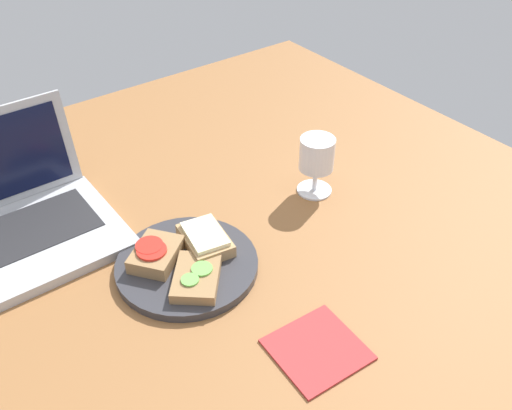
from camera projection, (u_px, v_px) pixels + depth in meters
wooden_table at (234, 260)px, 100.90cm from camera, size 140.00×140.00×3.00cm
plate at (187, 265)px, 96.61cm from camera, size 24.17×24.17×1.53cm
sandwich_with_cucumber at (197, 277)px, 91.88cm from camera, size 12.19×12.57×2.21cm
sandwich_with_cheese at (205, 239)px, 98.55cm from camera, size 8.55×11.24×3.00cm
sandwich_with_tomato at (156, 253)px, 95.60cm from camera, size 11.41×11.00×3.07cm
wine_glass at (317, 156)px, 109.74cm from camera, size 6.99×6.99×12.06cm
laptop at (8, 225)px, 100.72cm from camera, size 35.26×28.21×20.01cm
napkin at (317, 349)px, 83.37cm from camera, size 13.34×12.94×0.40cm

